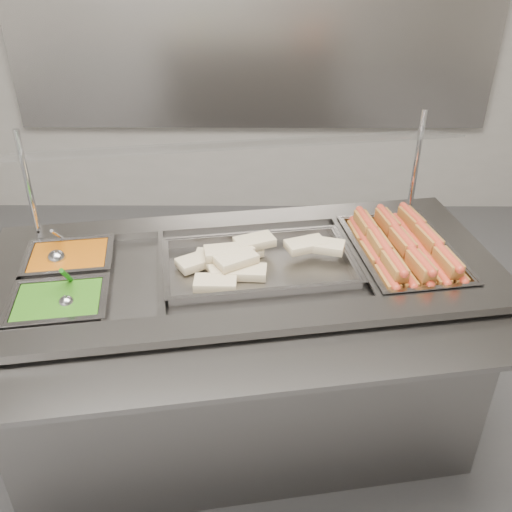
{
  "coord_description": "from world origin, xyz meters",
  "views": [
    {
      "loc": [
        0.04,
        -1.18,
        1.82
      ],
      "look_at": [
        0.03,
        0.45,
        0.83
      ],
      "focal_mm": 40.0,
      "sensor_mm": 36.0,
      "label": 1
    }
  ],
  "objects_px": {
    "pan_wraps": "(259,267)",
    "ladle": "(57,257)",
    "sneeze_guard": "(234,148)",
    "pan_hotdogs": "(402,258)",
    "steam_counter": "(244,355)",
    "serving_spoon": "(67,298)"
  },
  "relations": [
    {
      "from": "sneeze_guard",
      "to": "ladle",
      "type": "height_order",
      "value": "sneeze_guard"
    },
    {
      "from": "sneeze_guard",
      "to": "serving_spoon",
      "type": "relative_size",
      "value": 9.86
    },
    {
      "from": "ladle",
      "to": "serving_spoon",
      "type": "xyz_separation_m",
      "value": [
        0.1,
        -0.24,
        0.0
      ]
    },
    {
      "from": "steam_counter",
      "to": "pan_hotdogs",
      "type": "relative_size",
      "value": 3.33
    },
    {
      "from": "steam_counter",
      "to": "pan_wraps",
      "type": "bearing_deg",
      "value": 9.16
    },
    {
      "from": "pan_wraps",
      "to": "ladle",
      "type": "xyz_separation_m",
      "value": [
        -0.68,
        0.01,
        0.03
      ]
    },
    {
      "from": "steam_counter",
      "to": "ladle",
      "type": "distance_m",
      "value": 0.75
    },
    {
      "from": "pan_wraps",
      "to": "sneeze_guard",
      "type": "bearing_deg",
      "value": 114.5
    },
    {
      "from": "sneeze_guard",
      "to": "pan_hotdogs",
      "type": "relative_size",
      "value": 2.81
    },
    {
      "from": "ladle",
      "to": "serving_spoon",
      "type": "height_order",
      "value": "ladle"
    },
    {
      "from": "ladle",
      "to": "serving_spoon",
      "type": "relative_size",
      "value": 1.11
    },
    {
      "from": "steam_counter",
      "to": "pan_wraps",
      "type": "xyz_separation_m",
      "value": [
        0.05,
        0.01,
        0.38
      ]
    },
    {
      "from": "steam_counter",
      "to": "serving_spoon",
      "type": "height_order",
      "value": "serving_spoon"
    },
    {
      "from": "ladle",
      "to": "serving_spoon",
      "type": "bearing_deg",
      "value": -66.83
    },
    {
      "from": "pan_hotdogs",
      "to": "serving_spoon",
      "type": "xyz_separation_m",
      "value": [
        -1.08,
        -0.31,
        0.05
      ]
    },
    {
      "from": "pan_hotdogs",
      "to": "serving_spoon",
      "type": "bearing_deg",
      "value": -163.95
    },
    {
      "from": "pan_hotdogs",
      "to": "ladle",
      "type": "distance_m",
      "value": 1.19
    },
    {
      "from": "pan_hotdogs",
      "to": "ladle",
      "type": "relative_size",
      "value": 3.16
    },
    {
      "from": "steam_counter",
      "to": "serving_spoon",
      "type": "xyz_separation_m",
      "value": [
        -0.52,
        -0.22,
        0.41
      ]
    },
    {
      "from": "pan_wraps",
      "to": "ladle",
      "type": "height_order",
      "value": "ladle"
    },
    {
      "from": "ladle",
      "to": "pan_wraps",
      "type": "bearing_deg",
      "value": -0.79
    },
    {
      "from": "pan_wraps",
      "to": "ladle",
      "type": "bearing_deg",
      "value": 179.21
    }
  ]
}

